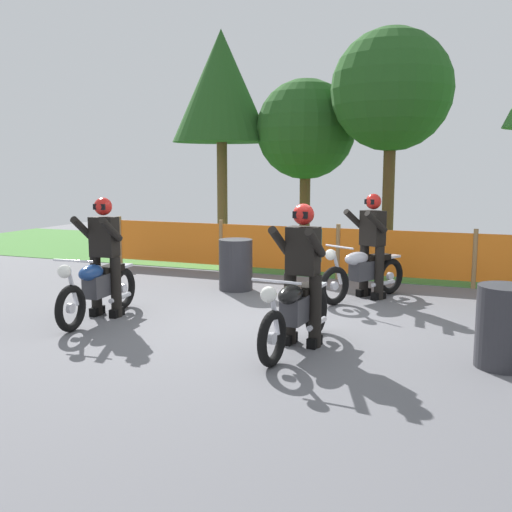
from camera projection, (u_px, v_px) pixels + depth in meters
ground at (275, 324)px, 8.09m from camera, size 24.00×24.00×0.02m
grass_verge at (365, 259)px, 13.81m from camera, size 24.00×5.38×0.01m
barrier_fence at (338, 251)px, 11.26m from camera, size 9.82×0.08×1.05m
tree_leftmost at (221, 87)px, 15.74m from camera, size 2.63×2.63×5.69m
tree_near_left at (306, 130)px, 15.40m from camera, size 2.57×2.57×4.37m
tree_near_right at (392, 91)px, 13.80m from camera, size 2.82×2.82×5.30m
motorcycle_lead at (363, 272)px, 9.52m from camera, size 1.07×1.72×0.91m
motorcycle_trailing at (296, 312)px, 6.88m from camera, size 0.57×1.95×0.92m
motorcycle_third at (98, 288)px, 8.27m from camera, size 0.58×1.96×0.93m
rider_lead at (372, 242)px, 9.57m from camera, size 0.71×0.72×1.69m
rider_trailing at (303, 266)px, 6.99m from camera, size 0.58×0.70×1.69m
rider_third at (104, 253)px, 8.38m from camera, size 0.58×0.59×1.69m
oil_drum at (504, 327)px, 6.28m from camera, size 0.58×0.58×0.88m
spare_drum at (236, 265)px, 10.28m from camera, size 0.58×0.58×0.88m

